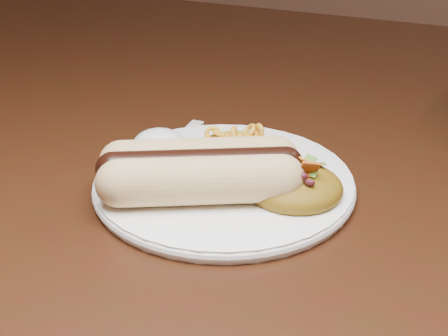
% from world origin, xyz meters
% --- Properties ---
extents(table, '(1.60, 0.90, 0.75)m').
position_xyz_m(table, '(0.00, 0.00, 0.66)').
color(table, black).
rests_on(table, floor).
extents(plate, '(0.25, 0.25, 0.01)m').
position_xyz_m(plate, '(-0.06, -0.17, 0.76)').
color(plate, white).
rests_on(plate, table).
extents(hotdog, '(0.15, 0.13, 0.04)m').
position_xyz_m(hotdog, '(-0.07, -0.20, 0.78)').
color(hotdog, beige).
rests_on(hotdog, plate).
extents(mac_and_cheese, '(0.10, 0.09, 0.03)m').
position_xyz_m(mac_and_cheese, '(-0.06, -0.12, 0.78)').
color(mac_and_cheese, yellow).
rests_on(mac_and_cheese, plate).
extents(sour_cream, '(0.07, 0.07, 0.03)m').
position_xyz_m(sour_cream, '(-0.13, -0.15, 0.78)').
color(sour_cream, white).
rests_on(sour_cream, plate).
extents(taco_salad, '(0.09, 0.08, 0.04)m').
position_xyz_m(taco_salad, '(0.01, -0.17, 0.78)').
color(taco_salad, '#9A350B').
rests_on(taco_salad, plate).
extents(fork, '(0.04, 0.16, 0.00)m').
position_xyz_m(fork, '(-0.14, -0.12, 0.75)').
color(fork, white).
rests_on(fork, table).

